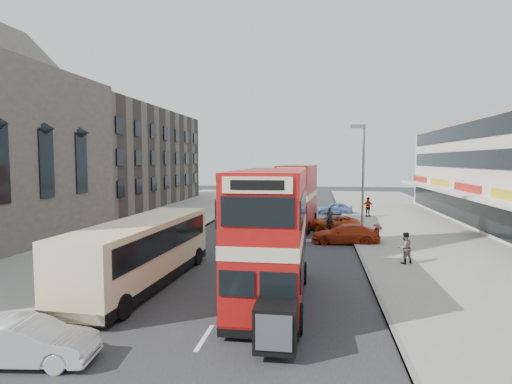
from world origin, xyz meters
The scene contains 18 objects.
ground centered at (0.00, 0.00, 0.00)m, with size 160.00×160.00×0.00m, color #28282B.
road_surface centered at (0.00, 20.00, 0.01)m, with size 12.00×90.00×0.01m, color #28282B.
pavement_right centered at (12.00, 20.00, 0.07)m, with size 12.00×90.00×0.15m, color gray.
pavement_left centered at (-12.00, 20.00, 0.07)m, with size 12.00×90.00×0.15m, color gray.
kerb_left centered at (-6.10, 20.00, 0.07)m, with size 0.20×90.00×0.16m, color gray.
kerb_right centered at (6.10, 20.00, 0.07)m, with size 0.20×90.00×0.16m, color gray.
brick_terrace centered at (-22.00, 38.00, 6.00)m, with size 14.00×28.00×12.00m, color #66594C.
street_lamp centered at (6.52, 18.00, 4.78)m, with size 1.00×0.20×8.12m.
bus_main centered at (1.75, 5.71, 2.72)m, with size 2.63×9.38×5.16m.
bus_second centered at (1.91, 24.27, 2.69)m, with size 3.24×9.46×5.11m.
coach centered at (-4.37, 7.06, 1.63)m, with size 3.17×10.54×2.76m.
car_left_front centered at (-4.47, -0.37, 0.63)m, with size 1.34×3.83×1.26m, color silver.
car_right_a centered at (5.49, 18.00, 0.67)m, with size 1.88×4.63×1.34m, color #9F290F.
car_right_b centered at (4.81, 23.48, 0.60)m, with size 2.00×4.34×1.21m, color #BF4213.
car_right_c centered at (5.39, 33.56, 0.64)m, with size 1.50×3.73×1.27m, color #5B7EB6.
pedestrian_near centered at (8.27, 12.36, 1.01)m, with size 0.63×0.43×1.72m, color gray.
pedestrian_far centered at (8.52, 31.17, 1.12)m, with size 1.13×0.47×1.93m, color gray.
cyclist centered at (4.57, 22.49, 0.65)m, with size 0.72×1.94×1.98m.
Camera 1 is at (3.56, -10.44, 5.73)m, focal length 28.78 mm.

